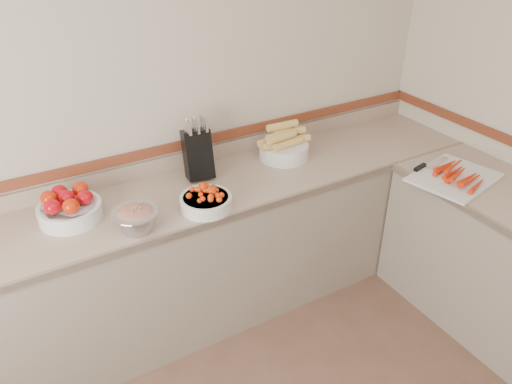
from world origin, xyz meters
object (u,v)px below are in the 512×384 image
tomato_bowl (69,207)px  rhubarb_bowl (136,218)px  knife_block (198,153)px  cutting_board (455,176)px  cherry_tomato_bowl (206,200)px  corn_bowl (284,146)px

tomato_bowl → rhubarb_bowl: 0.38m
tomato_bowl → rhubarb_bowl: bearing=-46.0°
knife_block → cutting_board: (1.31, -0.81, -0.14)m
tomato_bowl → rhubarb_bowl: (0.27, -0.28, 0.00)m
tomato_bowl → cherry_tomato_bowl: bearing=-21.9°
corn_bowl → rhubarb_bowl: 1.13m
knife_block → corn_bowl: knife_block is taller
cutting_board → corn_bowl: bearing=134.0°
corn_bowl → cutting_board: 1.06m
cherry_tomato_bowl → rhubarb_bowl: (-0.39, -0.01, 0.02)m
tomato_bowl → corn_bowl: 1.35m
tomato_bowl → corn_bowl: corn_bowl is taller
knife_block → tomato_bowl: bearing=-173.5°
cherry_tomato_bowl → knife_block: bearing=71.5°
rhubarb_bowl → tomato_bowl: bearing=134.0°
knife_block → rhubarb_bowl: (-0.51, -0.36, -0.08)m
tomato_bowl → cutting_board: tomato_bowl is taller
cherry_tomato_bowl → rhubarb_bowl: size_ratio=1.16×
cherry_tomato_bowl → cutting_board: (1.43, -0.45, -0.03)m
rhubarb_bowl → cutting_board: rhubarb_bowl is taller
corn_bowl → rhubarb_bowl: (-1.08, -0.32, -0.01)m
tomato_bowl → corn_bowl: (1.35, 0.04, 0.01)m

